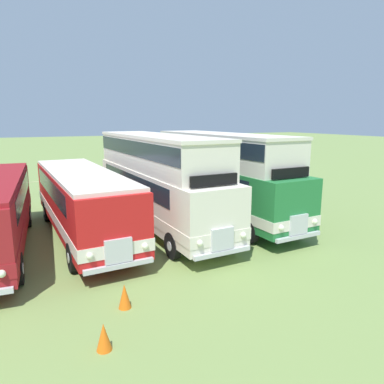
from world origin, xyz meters
name	(u,v)px	position (x,y,z in m)	size (l,w,h in m)	color
bus_fifth_in_row	(82,198)	(3.59, 0.35, 1.76)	(3.17, 10.86, 2.99)	red
bus_sixth_in_row	(157,177)	(7.18, 0.42, 2.48)	(3.11, 11.64, 4.49)	silver
bus_seventh_in_row	(222,172)	(10.78, 0.43, 2.47)	(3.15, 11.23, 4.49)	#237538
cone_near_end	(125,296)	(3.67, -6.60, 0.35)	(0.36, 0.36, 0.71)	orange
cone_mid_row	(104,337)	(2.76, -8.24, 0.33)	(0.36, 0.36, 0.66)	orange
rope_fence_line	(4,187)	(0.00, 10.99, 0.70)	(27.65, 0.08, 1.05)	#8C704C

